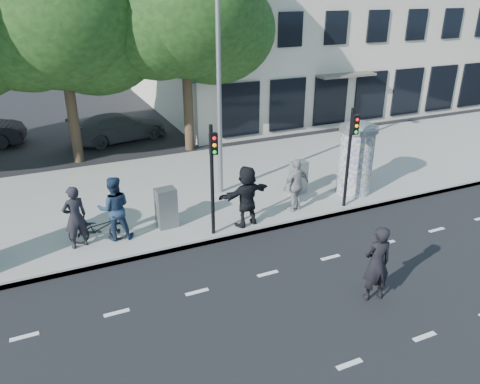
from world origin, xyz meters
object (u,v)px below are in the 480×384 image
ad_column_right (356,156)px  traffic_pole_far (350,148)px  ped_b (75,217)px  traffic_pole_near (213,170)px  ped_e (296,185)px  cabinet_right (298,177)px  man_road (377,264)px  bicycle (99,228)px  street_lamp (219,62)px  cabinet_left (166,208)px  ped_c (114,208)px  ped_f (247,196)px  car_right (119,127)px

ad_column_right → traffic_pole_far: bearing=-137.8°
ped_b → traffic_pole_far: bearing=158.1°
traffic_pole_near → ped_e: bearing=8.3°
cabinet_right → ped_e: bearing=-136.1°
man_road → bicycle: man_road is taller
street_lamp → cabinet_left: street_lamp is taller
ped_c → traffic_pole_far: bearing=-178.2°
ped_b → ped_c: 1.11m
street_lamp → ped_f: bearing=-95.0°
ped_f → cabinet_left: (-2.32, 0.90, -0.34)m
ped_e → cabinet_right: ped_e is taller
ped_b → ped_f: (4.99, -0.74, 0.04)m
traffic_pole_far → ped_f: bearing=177.3°
ped_f → man_road: bearing=94.8°
traffic_pole_far → street_lamp: size_ratio=0.42×
ped_e → bicycle: 6.36m
traffic_pole_near → cabinet_left: bearing=137.1°
ad_column_right → traffic_pole_far: 1.52m
ad_column_right → man_road: bearing=-122.3°
ped_e → bicycle: ped_e is taller
traffic_pole_near → traffic_pole_far: (4.80, 0.00, 0.00)m
cabinet_left → traffic_pole_near: bearing=-46.6°
man_road → cabinet_right: size_ratio=1.65×
ped_f → ped_c: bearing=-22.4°
ad_column_right → ped_f: ad_column_right is taller
ad_column_right → car_right: size_ratio=0.57×
traffic_pole_near → bicycle: traffic_pole_near is taller
bicycle → street_lamp: bearing=-56.9°
traffic_pole_near → ped_c: bearing=160.7°
ped_c → cabinet_left: (1.57, 0.11, -0.34)m
street_lamp → car_right: 9.63m
ped_b → bicycle: size_ratio=1.10×
traffic_pole_near → ped_f: bearing=8.3°
ad_column_right → man_road: size_ratio=1.34×
street_lamp → ped_b: bearing=-159.8°
street_lamp → man_road: bearing=-81.7°
traffic_pole_far → bicycle: bearing=173.3°
ped_e → bicycle: (-6.33, 0.49, -0.45)m
traffic_pole_near → man_road: bearing=-60.8°
ped_e → cabinet_right: bearing=-136.8°
ped_c → ped_f: size_ratio=1.00×
ad_column_right → ped_f: (-4.63, -0.74, -0.41)m
cabinet_right → car_right: (-4.57, 9.64, -0.07)m
ped_e → man_road: 4.89m
ped_c → ped_e: ped_c is taller
bicycle → car_right: bearing=-3.2°
ped_e → car_right: 11.48m
ped_c → man_road: size_ratio=0.99×
ped_b → cabinet_left: ped_b is taller
traffic_pole_near → cabinet_right: 4.51m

